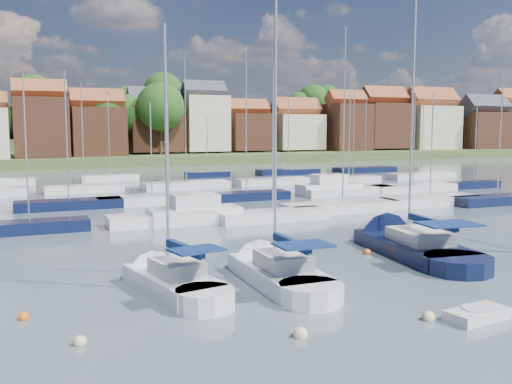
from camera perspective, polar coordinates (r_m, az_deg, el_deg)
name	(u,v)px	position (r m, az deg, el deg)	size (l,w,h in m)	color
ground	(189,192)	(64.54, -6.73, -0.05)	(260.00, 260.00, 0.00)	#405057
sailboat_left	(164,280)	(26.84, -9.15, -8.66)	(4.22, 9.62, 12.78)	silver
sailboat_centre	(269,270)	(28.27, 1.33, -7.81)	(3.00, 10.55, 14.32)	silver
sailboat_navy	(397,243)	(35.83, 13.95, -4.94)	(5.10, 13.61, 18.31)	black
tender	(477,315)	(23.86, 21.23, -11.35)	(2.70, 1.54, 0.55)	silver
buoy_a	(80,345)	(20.91, -17.19, -14.38)	(0.46, 0.46, 0.46)	beige
buoy_b	(300,337)	(20.75, 4.45, -14.27)	(0.53, 0.53, 0.53)	beige
buoy_c	(303,298)	(25.13, 4.68, -10.52)	(0.51, 0.51, 0.51)	#D85914
buoy_e	(367,254)	(33.93, 11.05, -6.11)	(0.44, 0.44, 0.44)	#D85914
buoy_g	(428,320)	(23.33, 16.85, -12.15)	(0.51, 0.51, 0.51)	beige
buoy_h	(24,320)	(24.12, -22.19, -11.73)	(0.43, 0.43, 0.43)	#D85914
marina_field	(219,192)	(60.47, -3.72, -0.05)	(79.62, 41.41, 15.93)	silver
far_shore_town	(98,137)	(155.59, -15.54, 5.30)	(212.46, 90.00, 22.27)	#47582C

